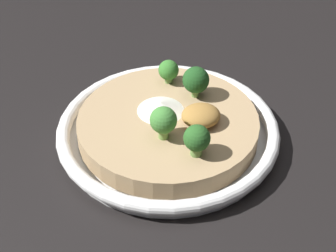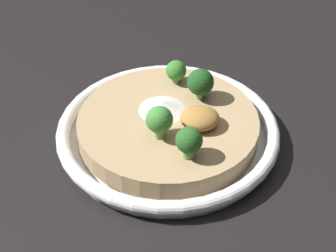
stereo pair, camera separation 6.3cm
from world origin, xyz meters
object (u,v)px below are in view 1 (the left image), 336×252
at_px(broccoli_front_left, 169,71).
at_px(broccoli_back_left, 197,139).
at_px(risotto_bowl, 168,129).
at_px(broccoli_back_right, 163,121).
at_px(broccoli_left, 196,80).

xyz_separation_m(broccoli_front_left, broccoli_back_left, (0.00, 0.14, 0.00)).
xyz_separation_m(risotto_bowl, broccoli_back_right, (0.01, 0.03, 0.04)).
distance_m(risotto_bowl, broccoli_front_left, 0.08).
height_order(broccoli_back_left, broccoli_left, broccoli_left).
height_order(risotto_bowl, broccoli_left, broccoli_left).
bearing_deg(risotto_bowl, broccoli_front_left, -104.66).
relative_size(broccoli_back_left, broccoli_left, 0.93).
xyz_separation_m(risotto_bowl, broccoli_back_left, (-0.01, 0.07, 0.04)).
bearing_deg(risotto_bowl, broccoli_left, -141.74).
bearing_deg(risotto_bowl, broccoli_back_right, 67.68).
bearing_deg(broccoli_front_left, broccoli_back_right, 72.86).
relative_size(broccoli_back_right, broccoli_left, 1.00).
bearing_deg(broccoli_front_left, broccoli_back_left, 88.20).
height_order(broccoli_back_right, broccoli_left, same).
height_order(broccoli_back_right, broccoli_back_left, broccoli_back_right).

